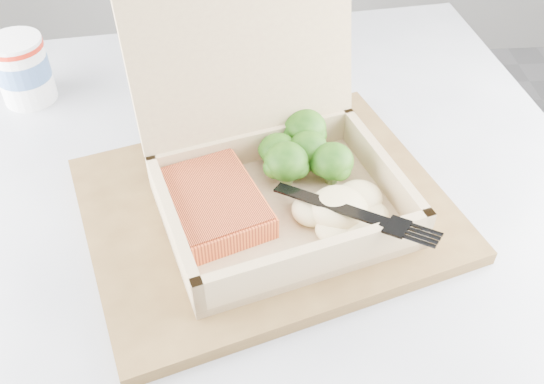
{
  "coord_description": "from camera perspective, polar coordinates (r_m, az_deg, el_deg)",
  "views": [
    {
      "loc": [
        -0.35,
        0.04,
        1.19
      ],
      "look_at": [
        -0.33,
        0.46,
        0.78
      ],
      "focal_mm": 40.0,
      "sensor_mm": 36.0,
      "label": 1
    }
  ],
  "objects": [
    {
      "name": "paper_cup",
      "position": [
        0.83,
        -22.47,
        10.74
      ],
      "size": [
        0.07,
        0.07,
        0.09
      ],
      "color": "white",
      "rests_on": "cafe_table"
    },
    {
      "name": "salmon_fillet",
      "position": [
        0.6,
        -5.62,
        -1.1
      ],
      "size": [
        0.13,
        0.14,
        0.02
      ],
      "primitive_type": "cube",
      "rotation": [
        0.0,
        0.0,
        0.37
      ],
      "color": "orange",
      "rests_on": "takeout_container"
    },
    {
      "name": "receipt",
      "position": [
        0.79,
        -0.94,
        8.24
      ],
      "size": [
        0.11,
        0.17,
        0.0
      ],
      "primitive_type": "cube",
      "rotation": [
        0.0,
        0.0,
        -0.19
      ],
      "color": "silver",
      "rests_on": "cafe_table"
    },
    {
      "name": "mashed_potatoes",
      "position": [
        0.59,
        6.32,
        -1.5
      ],
      "size": [
        0.09,
        0.08,
        0.03
      ],
      "primitive_type": "ellipsoid",
      "color": "beige",
      "rests_on": "takeout_container"
    },
    {
      "name": "broccoli_pile",
      "position": [
        0.64,
        3.4,
        3.56
      ],
      "size": [
        0.11,
        0.11,
        0.04
      ],
      "primitive_type": null,
      "color": "#3E761A",
      "rests_on": "takeout_container"
    },
    {
      "name": "takeout_container",
      "position": [
        0.6,
        -0.25,
        3.56
      ],
      "size": [
        0.29,
        0.28,
        0.22
      ],
      "rotation": [
        0.0,
        0.0,
        0.3
      ],
      "color": "tan",
      "rests_on": "serving_tray"
    },
    {
      "name": "serving_tray",
      "position": [
        0.63,
        -0.57,
        -1.55
      ],
      "size": [
        0.43,
        0.39,
        0.02
      ],
      "primitive_type": "cube",
      "rotation": [
        0.0,
        0.0,
        0.31
      ],
      "color": "brown",
      "rests_on": "cafe_table"
    },
    {
      "name": "plastic_fork",
      "position": [
        0.58,
        3.56,
        -0.32
      ],
      "size": [
        0.15,
        0.12,
        0.02
      ],
      "rotation": [
        0.0,
        0.0,
        4.06
      ],
      "color": "black",
      "rests_on": "mashed_potatoes"
    },
    {
      "name": "cafe_table",
      "position": [
        0.79,
        -2.83,
        -11.86
      ],
      "size": [
        0.91,
        0.91,
        0.74
      ],
      "rotation": [
        0.0,
        0.0,
        0.12
      ],
      "color": "black",
      "rests_on": "floor"
    }
  ]
}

